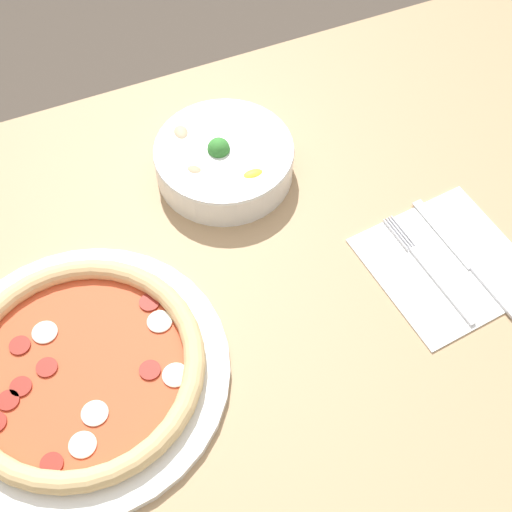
# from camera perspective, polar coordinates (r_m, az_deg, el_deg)

# --- Properties ---
(ground_plane) EXTENTS (8.00, 8.00, 0.00)m
(ground_plane) POSITION_cam_1_polar(r_m,az_deg,el_deg) (1.62, -0.56, -16.09)
(ground_plane) COLOR #4C4238
(dining_table) EXTENTS (1.33, 0.83, 0.75)m
(dining_table) POSITION_cam_1_polar(r_m,az_deg,el_deg) (1.03, -0.85, -5.03)
(dining_table) COLOR tan
(dining_table) RESTS_ON ground_plane
(pizza) EXTENTS (0.36, 0.36, 0.04)m
(pizza) POSITION_cam_1_polar(r_m,az_deg,el_deg) (0.89, -13.87, -8.79)
(pizza) COLOR white
(pizza) RESTS_ON dining_table
(bowl) EXTENTS (0.20, 0.20, 0.07)m
(bowl) POSITION_cam_1_polar(r_m,az_deg,el_deg) (1.03, -2.59, 7.79)
(bowl) COLOR white
(bowl) RESTS_ON dining_table
(napkin) EXTENTS (0.21, 0.21, 0.00)m
(napkin) POSITION_cam_1_polar(r_m,az_deg,el_deg) (0.99, 15.00, -0.57)
(napkin) COLOR white
(napkin) RESTS_ON dining_table
(fork) EXTENTS (0.03, 0.19, 0.00)m
(fork) POSITION_cam_1_polar(r_m,az_deg,el_deg) (0.97, 13.68, -1.10)
(fork) COLOR silver
(fork) RESTS_ON napkin
(knife) EXTENTS (0.03, 0.21, 0.01)m
(knife) POSITION_cam_1_polar(r_m,az_deg,el_deg) (0.99, 16.53, -0.39)
(knife) COLOR silver
(knife) RESTS_ON napkin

